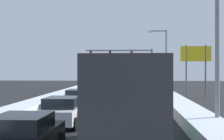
{
  "coord_description": "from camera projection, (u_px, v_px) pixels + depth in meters",
  "views": [
    {
      "loc": [
        1.99,
        -4.21,
        2.96
      ],
      "look_at": [
        -0.43,
        33.76,
        2.88
      ],
      "focal_mm": 54.05,
      "sensor_mm": 36.0,
      "label": 1
    }
  ],
  "objects": [
    {
      "name": "ground_plane",
      "position": [
        105.0,
        111.0,
        23.83
      ],
      "size": [
        126.98,
        126.98,
        0.0
      ],
      "primitive_type": "plane",
      "color": "black"
    },
    {
      "name": "sedan_charcoal_right_lane_fourth",
      "position": [
        131.0,
        92.0,
        31.88
      ],
      "size": [
        2.0,
        4.5,
        1.51
      ],
      "color": "#38383D",
      "rests_on": "ground"
    },
    {
      "name": "traffic_light_gantry",
      "position": [
        128.0,
        58.0,
        52.97
      ],
      "size": [
        10.6,
        0.47,
        6.2
      ],
      "color": "slate",
      "rests_on": "ground"
    },
    {
      "name": "box_truck_right_lane_nearest",
      "position": [
        127.0,
        100.0,
        11.64
      ],
      "size": [
        2.53,
        7.2,
        3.36
      ],
      "color": "#1E5633",
      "rests_on": "ground"
    },
    {
      "name": "sedan_gray_right_lane_third",
      "position": [
        132.0,
        98.0,
        26.16
      ],
      "size": [
        2.0,
        4.5,
        1.51
      ],
      "color": "slate",
      "rests_on": "ground"
    },
    {
      "name": "street_lamp_right_near",
      "position": [
        210.0,
        32.0,
        16.15
      ],
      "size": [
        2.66,
        0.36,
        7.92
      ],
      "color": "gray",
      "rests_on": "ground"
    },
    {
      "name": "sedan_maroon_right_lane_fifth",
      "position": [
        130.0,
        89.0,
        37.41
      ],
      "size": [
        2.0,
        4.5,
        1.51
      ],
      "color": "maroon",
      "rests_on": "ground"
    },
    {
      "name": "sedan_navy_center_lane_fifth",
      "position": [
        100.0,
        89.0,
        37.43
      ],
      "size": [
        2.0,
        4.5,
        1.51
      ],
      "color": "navy",
      "rests_on": "ground"
    },
    {
      "name": "lane_stripe_between_right_lane_and_center_lane",
      "position": [
        110.0,
        104.0,
        28.7
      ],
      "size": [
        0.14,
        53.72,
        0.01
      ],
      "primitive_type": "cube",
      "color": "silver",
      "rests_on": "ground"
    },
    {
      "name": "snow_bank_right_shoulder",
      "position": [
        173.0,
        100.0,
        28.36
      ],
      "size": [
        1.81,
        53.72,
        0.67
      ],
      "primitive_type": "cube",
      "color": "silver",
      "rests_on": "ground"
    },
    {
      "name": "sedan_red_center_lane_fourth",
      "position": [
        91.0,
        93.0,
        30.77
      ],
      "size": [
        2.0,
        4.5,
        1.51
      ],
      "color": "maroon",
      "rests_on": "ground"
    },
    {
      "name": "sedan_black_center_lane_nearest",
      "position": [
        23.0,
        137.0,
        10.84
      ],
      "size": [
        2.0,
        4.5,
        1.51
      ],
      "color": "black",
      "rests_on": "ground"
    },
    {
      "name": "roadside_sign_right",
      "position": [
        196.0,
        59.0,
        35.37
      ],
      "size": [
        3.2,
        0.16,
        5.5
      ],
      "color": "#59595B",
      "rests_on": "ground"
    },
    {
      "name": "snow_bank_left_shoulder",
      "position": [
        49.0,
        100.0,
        29.04
      ],
      "size": [
        1.94,
        53.72,
        0.61
      ],
      "primitive_type": "cube",
      "color": "silver",
      "rests_on": "ground"
    },
    {
      "name": "sedan_silver_center_lane_third",
      "position": [
        80.0,
        100.0,
        24.34
      ],
      "size": [
        2.0,
        4.5,
        1.51
      ],
      "color": "#B7BABF",
      "rests_on": "ground"
    },
    {
      "name": "suv_tan_right_lane_second",
      "position": [
        125.0,
        102.0,
        19.87
      ],
      "size": [
        2.16,
        4.9,
        1.67
      ],
      "color": "#937F60",
      "rests_on": "ground"
    },
    {
      "name": "street_lamp_right_mid",
      "position": [
        164.0,
        55.0,
        45.37
      ],
      "size": [
        2.66,
        0.36,
        8.29
      ],
      "color": "gray",
      "rests_on": "ground"
    },
    {
      "name": "sedan_white_center_lane_second",
      "position": [
        63.0,
        111.0,
        17.67
      ],
      "size": [
        2.0,
        4.5,
        1.51
      ],
      "color": "silver",
      "rests_on": "ground"
    }
  ]
}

